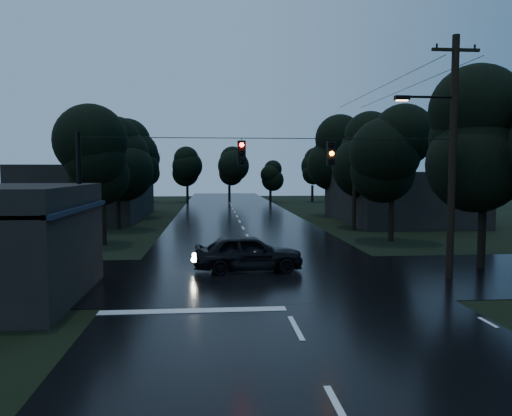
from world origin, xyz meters
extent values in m
plane|color=black|center=(0.00, 0.00, 0.00)|extent=(160.00, 160.00, 0.00)
cube|color=black|center=(0.00, 30.00, 0.00)|extent=(12.00, 120.00, 0.02)
cube|color=black|center=(0.00, 12.00, 0.00)|extent=(60.00, 9.00, 0.02)
cube|color=black|center=(-7.00, 9.00, 3.20)|extent=(0.30, 7.00, 0.15)
cylinder|color=black|center=(-7.20, 6.00, 1.50)|extent=(0.10, 0.10, 3.00)
cylinder|color=black|center=(-7.20, 12.00, 1.50)|extent=(0.10, 0.10, 3.00)
cube|color=#F0BB60|center=(-7.05, 7.50, 2.50)|extent=(0.06, 1.60, 0.50)
cube|color=#F0BB60|center=(-7.05, 10.20, 2.50)|extent=(0.06, 1.20, 0.50)
cube|color=black|center=(14.00, 34.00, 2.20)|extent=(10.00, 14.00, 4.40)
cube|color=black|center=(-14.00, 40.00, 2.50)|extent=(10.00, 16.00, 5.00)
cylinder|color=black|center=(7.50, 11.00, 5.00)|extent=(0.30, 0.30, 10.00)
cube|color=black|center=(7.50, 11.00, 9.40)|extent=(2.00, 0.12, 0.12)
cylinder|color=black|center=(6.40, 11.00, 7.50)|extent=(2.20, 0.10, 0.10)
cube|color=black|center=(5.30, 11.00, 7.45)|extent=(0.60, 0.25, 0.18)
cube|color=#FFB266|center=(5.30, 11.00, 7.35)|extent=(0.45, 0.18, 0.03)
cylinder|color=black|center=(8.30, 28.00, 3.75)|extent=(0.30, 0.30, 7.50)
cube|color=black|center=(8.30, 28.00, 6.90)|extent=(2.00, 0.12, 0.12)
cylinder|color=black|center=(-7.50, 11.00, 3.00)|extent=(0.18, 0.18, 6.00)
cylinder|color=black|center=(0.00, 11.00, 5.80)|extent=(15.00, 0.03, 0.03)
cube|color=black|center=(-1.20, 11.00, 5.20)|extent=(0.32, 0.25, 1.00)
sphere|color=#FF0C07|center=(-1.20, 10.85, 5.20)|extent=(0.18, 0.18, 0.18)
cube|color=black|center=(2.40, 11.00, 5.20)|extent=(0.32, 0.25, 1.00)
sphere|color=orange|center=(2.40, 10.85, 5.20)|extent=(0.18, 0.18, 0.18)
cylinder|color=black|center=(10.00, 13.00, 1.40)|extent=(0.36, 0.36, 2.80)
sphere|color=black|center=(10.00, 13.00, 4.80)|extent=(4.48, 4.48, 4.48)
sphere|color=black|center=(10.00, 13.00, 6.00)|extent=(4.48, 4.48, 4.48)
sphere|color=black|center=(10.00, 13.00, 7.20)|extent=(4.48, 4.48, 4.48)
cylinder|color=black|center=(-9.00, 22.00, 1.22)|extent=(0.36, 0.36, 2.45)
sphere|color=black|center=(-9.00, 22.00, 4.20)|extent=(3.92, 3.92, 3.92)
sphere|color=black|center=(-9.00, 22.00, 5.25)|extent=(3.92, 3.92, 3.92)
sphere|color=black|center=(-9.00, 22.00, 6.30)|extent=(3.92, 3.92, 3.92)
cylinder|color=black|center=(-9.60, 30.00, 1.31)|extent=(0.36, 0.36, 2.62)
sphere|color=black|center=(-9.60, 30.00, 4.50)|extent=(4.20, 4.20, 4.20)
sphere|color=black|center=(-9.60, 30.00, 5.62)|extent=(4.20, 4.20, 4.20)
sphere|color=black|center=(-9.60, 30.00, 6.75)|extent=(4.20, 4.20, 4.20)
cylinder|color=black|center=(-10.20, 40.00, 1.40)|extent=(0.36, 0.36, 2.80)
sphere|color=black|center=(-10.20, 40.00, 4.80)|extent=(4.48, 4.48, 4.48)
sphere|color=black|center=(-10.20, 40.00, 6.00)|extent=(4.48, 4.48, 4.48)
sphere|color=black|center=(-10.20, 40.00, 7.20)|extent=(4.48, 4.48, 4.48)
cylinder|color=black|center=(9.00, 22.00, 1.31)|extent=(0.36, 0.36, 2.62)
sphere|color=black|center=(9.00, 22.00, 4.50)|extent=(4.20, 4.20, 4.20)
sphere|color=black|center=(9.00, 22.00, 5.62)|extent=(4.20, 4.20, 4.20)
sphere|color=black|center=(9.00, 22.00, 6.75)|extent=(4.20, 4.20, 4.20)
cylinder|color=black|center=(9.60, 30.00, 1.40)|extent=(0.36, 0.36, 2.80)
sphere|color=black|center=(9.60, 30.00, 4.80)|extent=(4.48, 4.48, 4.48)
sphere|color=black|center=(9.60, 30.00, 6.00)|extent=(4.48, 4.48, 4.48)
sphere|color=black|center=(9.60, 30.00, 7.20)|extent=(4.48, 4.48, 4.48)
cylinder|color=black|center=(10.20, 40.00, 1.49)|extent=(0.36, 0.36, 2.97)
sphere|color=black|center=(10.20, 40.00, 5.10)|extent=(4.76, 4.76, 4.76)
sphere|color=black|center=(10.20, 40.00, 6.38)|extent=(4.76, 4.76, 4.76)
sphere|color=black|center=(10.20, 40.00, 7.65)|extent=(4.76, 4.76, 4.76)
imported|color=black|center=(-0.77, 13.32, 0.84)|extent=(4.99, 2.20, 1.67)
camera|label=1|loc=(-2.34, -8.83, 4.52)|focal=35.00mm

